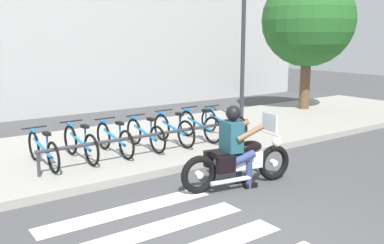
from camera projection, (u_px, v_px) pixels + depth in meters
name	position (u px, v px, depth m)	size (l,w,h in m)	color
ground_plane	(240.00, 235.00, 5.60)	(48.00, 48.00, 0.00)	#424244
sidewalk	(94.00, 151.00, 9.46)	(24.00, 4.40, 0.15)	gray
crosswalk_stripe_3	(155.00, 229.00, 5.77)	(2.80, 0.40, 0.01)	white
crosswalk_stripe_4	(128.00, 210.00, 6.40)	(2.80, 0.40, 0.01)	white
motorcycle	(239.00, 161.00, 7.36)	(2.19, 0.77, 1.25)	black
rider	(235.00, 141.00, 7.26)	(0.69, 0.61, 1.45)	#1E4C59
bicycle_0	(43.00, 150.00, 8.02)	(0.48, 1.65, 0.72)	black
bicycle_1	(80.00, 143.00, 8.43)	(0.48, 1.63, 0.76)	black
bicycle_2	(114.00, 139.00, 8.86)	(0.48, 1.61, 0.73)	black
bicycle_3	(145.00, 134.00, 9.28)	(0.48, 1.57, 0.73)	black
bicycle_4	(173.00, 129.00, 9.70)	(0.48, 1.59, 0.77)	black
bicycle_5	(199.00, 126.00, 10.12)	(0.48, 1.60, 0.77)	black
bicycle_6	(223.00, 123.00, 10.54)	(0.48, 1.68, 0.72)	black
bike_rack	(158.00, 135.00, 8.82)	(5.02, 0.07, 0.49)	#333338
street_lamp	(243.00, 30.00, 11.97)	(0.28, 0.28, 4.63)	#2D2D33
tree_near_rack	(308.00, 21.00, 14.07)	(3.08, 3.08, 4.67)	brown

